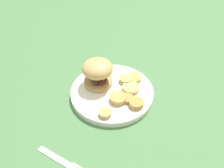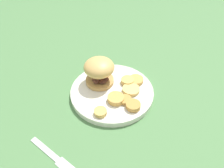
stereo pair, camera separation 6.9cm
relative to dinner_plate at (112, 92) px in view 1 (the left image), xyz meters
name	(u,v)px [view 1 (the left image)]	position (x,y,z in m)	size (l,w,h in m)	color
ground_plane	(112,94)	(0.00, 0.00, -0.01)	(4.00, 4.00, 0.00)	#4C7A47
dinner_plate	(112,92)	(0.00, 0.00, 0.00)	(0.27, 0.27, 0.02)	white
sandwich	(98,71)	(-0.04, -0.04, 0.06)	(0.10, 0.10, 0.09)	tan
potato_round_0	(126,79)	(-0.03, 0.05, 0.02)	(0.04, 0.04, 0.01)	tan
potato_round_1	(127,98)	(0.05, 0.04, 0.01)	(0.04, 0.04, 0.01)	#BC8942
potato_round_2	(134,78)	(-0.04, 0.08, 0.02)	(0.05, 0.05, 0.01)	tan
potato_round_3	(118,98)	(0.05, 0.01, 0.02)	(0.05, 0.05, 0.02)	tan
potato_round_4	(136,103)	(0.08, 0.06, 0.02)	(0.04, 0.04, 0.01)	#BC8942
potato_round_5	(131,88)	(0.01, 0.06, 0.01)	(0.06, 0.06, 0.01)	#DBB766
potato_round_6	(105,113)	(0.10, -0.04, 0.02)	(0.04, 0.04, 0.01)	tan
fork	(63,162)	(0.21, -0.16, -0.01)	(0.11, 0.13, 0.00)	silver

